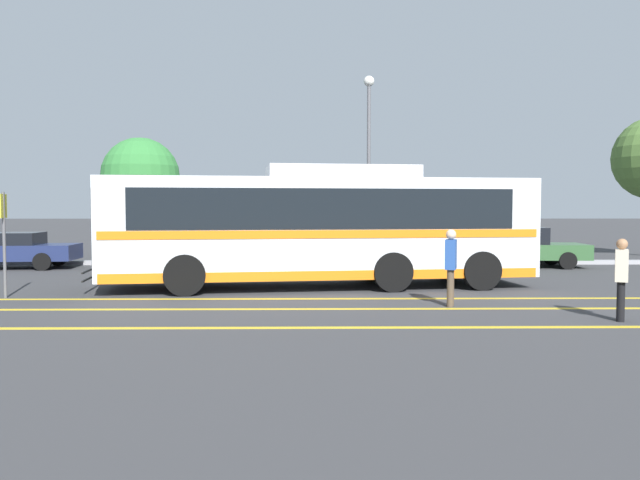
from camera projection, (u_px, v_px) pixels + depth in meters
name	position (u px, v px, depth m)	size (l,w,h in m)	color
ground_plane	(341.00, 285.00, 17.08)	(220.00, 220.00, 0.00)	#38383A
lane_strip_0	(321.00, 299.00, 14.44)	(0.20, 31.13, 0.01)	gold
lane_strip_1	(322.00, 309.00, 12.97)	(0.20, 31.13, 0.01)	gold
lane_strip_2	(324.00, 328.00, 10.94)	(0.20, 31.13, 0.01)	gold
curb_strip	(318.00, 262.00, 23.28)	(39.13, 0.36, 0.15)	#99999E
transit_bus	(321.00, 225.00, 16.56)	(11.65, 4.01, 3.21)	silver
parked_car_0	(9.00, 250.00, 21.69)	(4.71, 2.16, 1.26)	navy
parked_car_1	(180.00, 247.00, 22.04)	(4.04, 2.16, 1.44)	maroon
parked_car_2	(334.00, 247.00, 22.19)	(4.76, 2.04, 1.44)	silver
parked_car_3	(518.00, 247.00, 22.32)	(4.69, 2.15, 1.42)	#335B33
pedestrian_0	(451.00, 263.00, 13.30)	(0.33, 0.47, 1.65)	brown
pedestrian_1	(621.00, 275.00, 11.57)	(0.38, 0.47, 1.54)	black
bus_stop_sign	(4.00, 231.00, 14.50)	(0.08, 0.40, 2.48)	#59595E
street_lamp	(369.00, 145.00, 23.67)	(0.40, 0.40, 7.10)	#59595E
tree_0	(141.00, 177.00, 26.00)	(3.22, 3.22, 5.04)	#513823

